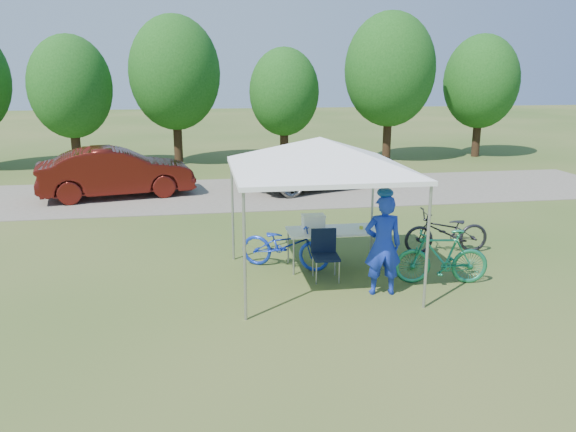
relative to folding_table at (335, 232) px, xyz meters
The scene contains 14 objects.
ground 1.15m from the folding_table, 124.48° to the right, with size 100.00×100.00×0.00m, color #2D5119.
gravel_strip 7.33m from the folding_table, 93.92° to the left, with size 24.00×5.00×0.02m, color gray.
canopy 2.10m from the folding_table, 124.48° to the right, with size 4.53×4.53×3.00m.
treeline 13.63m from the folding_table, 93.41° to the left, with size 24.89×4.28×6.30m.
folding_table is the anchor object (origin of this frame).
folding_chair 0.70m from the folding_table, 120.28° to the right, with size 0.51×0.52×0.95m.
cooler 0.50m from the folding_table, behind, with size 0.45×0.30×0.32m.
ice_cream_cup 0.53m from the folding_table, ahead, with size 0.08×0.08×0.06m, color gold.
cyclist 1.59m from the folding_table, 72.10° to the right, with size 0.66×0.43×1.81m, color #1730BD.
bike_blue 1.04m from the folding_table, behind, with size 0.64×1.84×0.97m, color #1533BE.
bike_green 2.13m from the folding_table, 34.77° to the right, with size 0.49×1.74×1.04m, color #1B7B52.
bike_dark 2.66m from the folding_table, 10.19° to the left, with size 0.65×1.86×0.98m, color black.
minivan 8.20m from the folding_table, 78.89° to the left, with size 2.53×5.50×1.53m, color #9E9F9B.
sedan 9.04m from the folding_table, 125.19° to the left, with size 1.63×4.69×1.54m, color #4C120C.
Camera 1 is at (-2.13, -9.79, 3.88)m, focal length 35.00 mm.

